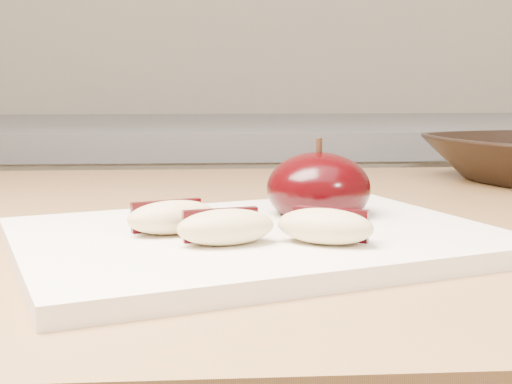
{
  "coord_description": "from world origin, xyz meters",
  "views": [
    {
      "loc": [
        -0.04,
        -0.07,
        1.01
      ],
      "look_at": [
        -0.01,
        0.39,
        0.94
      ],
      "focal_mm": 50.0,
      "sensor_mm": 36.0,
      "label": 1
    }
  ],
  "objects": [
    {
      "name": "back_cabinet",
      "position": [
        0.0,
        1.2,
        0.47
      ],
      "size": [
        2.4,
        0.62,
        0.94
      ],
      "color": "silver",
      "rests_on": "ground"
    },
    {
      "name": "cutting_board",
      "position": [
        -0.01,
        0.39,
        0.91
      ],
      "size": [
        0.36,
        0.31,
        0.01
      ],
      "primitive_type": "cube",
      "rotation": [
        0.0,
        0.0,
        0.34
      ],
      "color": "white",
      "rests_on": "island_counter"
    },
    {
      "name": "apple_wedge_c",
      "position": [
        0.03,
        0.34,
        0.92
      ],
      "size": [
        0.07,
        0.05,
        0.02
      ],
      "rotation": [
        0.0,
        0.0,
        -0.45
      ],
      "color": "#CBB581",
      "rests_on": "cutting_board"
    },
    {
      "name": "apple_wedge_b",
      "position": [
        -0.03,
        0.35,
        0.92
      ],
      "size": [
        0.06,
        0.04,
        0.02
      ],
      "rotation": [
        0.0,
        0.0,
        0.24
      ],
      "color": "#CBB581",
      "rests_on": "cutting_board"
    },
    {
      "name": "apple_wedge_a",
      "position": [
        -0.06,
        0.38,
        0.92
      ],
      "size": [
        0.07,
        0.05,
        0.02
      ],
      "rotation": [
        0.0,
        0.0,
        0.38
      ],
      "color": "#CBB581",
      "rests_on": "cutting_board"
    },
    {
      "name": "apple_half",
      "position": [
        0.04,
        0.44,
        0.93
      ],
      "size": [
        0.08,
        0.08,
        0.06
      ],
      "rotation": [
        0.0,
        0.0,
        0.07
      ],
      "color": "black",
      "rests_on": "cutting_board"
    }
  ]
}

